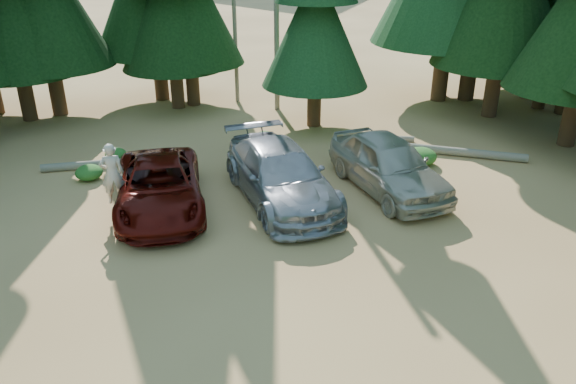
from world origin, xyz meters
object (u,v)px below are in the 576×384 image
at_px(red_pickup, 160,187).
at_px(silver_minivan_center, 281,175).
at_px(log_left, 100,164).
at_px(frisbee_player, 112,173).
at_px(log_mid, 378,138).
at_px(log_right, 458,152).
at_px(silver_minivan_right, 388,164).

bearing_deg(red_pickup, silver_minivan_center, -1.77).
height_order(red_pickup, log_left, red_pickup).
height_order(frisbee_player, log_mid, frisbee_player).
height_order(silver_minivan_center, log_right, silver_minivan_center).
relative_size(red_pickup, silver_minivan_right, 1.03).
relative_size(log_left, log_mid, 1.42).
bearing_deg(log_left, log_right, -6.95).
relative_size(frisbee_player, log_mid, 0.65).
bearing_deg(red_pickup, log_mid, 27.25).
distance_m(red_pickup, log_right, 11.62).
bearing_deg(log_left, silver_minivan_right, -22.63).
relative_size(red_pickup, silver_minivan_center, 0.91).
height_order(silver_minivan_right, log_mid, silver_minivan_right).
height_order(silver_minivan_right, log_right, silver_minivan_right).
bearing_deg(log_left, log_mid, 3.13).
xyz_separation_m(silver_minivan_right, log_mid, (0.66, 4.83, -0.81)).
height_order(log_left, log_mid, log_left).
distance_m(silver_minivan_right, log_right, 4.61).
distance_m(silver_minivan_center, frisbee_player, 5.18).
xyz_separation_m(frisbee_player, log_mid, (9.36, 6.41, -1.33)).
relative_size(silver_minivan_right, log_right, 1.06).
bearing_deg(frisbee_player, silver_minivan_center, 177.29).
xyz_separation_m(silver_minivan_right, log_left, (-10.24, 2.42, -0.78)).
distance_m(silver_minivan_right, frisbee_player, 8.85).
relative_size(red_pickup, log_left, 1.35).
xyz_separation_m(silver_minivan_center, frisbee_player, (-5.06, -0.94, 0.56)).
bearing_deg(silver_minivan_right, log_right, 21.95).
bearing_deg(log_right, silver_minivan_center, -133.78).
xyz_separation_m(silver_minivan_center, log_mid, (4.29, 5.47, -0.77)).
height_order(log_mid, log_right, log_right).
bearing_deg(frisbee_player, silver_minivan_right, 177.09).
bearing_deg(silver_minivan_right, log_mid, 63.03).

